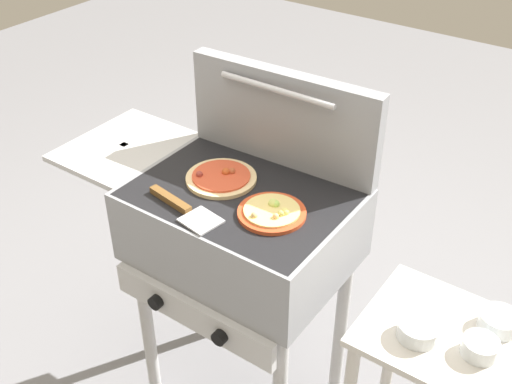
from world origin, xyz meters
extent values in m
cube|color=gray|center=(0.00, 0.00, 0.78)|extent=(0.64, 0.48, 0.24)
cube|color=black|center=(0.00, 0.00, 0.90)|extent=(0.61, 0.46, 0.01)
cube|color=#BDBDBD|center=(-0.48, 0.00, 0.89)|extent=(0.32, 0.41, 0.02)
cube|color=#BDBDBD|center=(-0.48, 0.00, 0.78)|extent=(0.02, 0.02, 0.24)
cube|color=#BDBDBD|center=(0.00, -0.25, 0.61)|extent=(0.58, 0.02, 0.10)
cylinder|color=black|center=(-0.12, -0.28, 0.61)|extent=(0.04, 0.02, 0.04)
cylinder|color=black|center=(0.12, -0.28, 0.61)|extent=(0.04, 0.02, 0.04)
cylinder|color=#BDBDBD|center=(-0.27, -0.19, 0.33)|extent=(0.04, 0.04, 0.66)
cylinder|color=#BDBDBD|center=(-0.27, 0.19, 0.33)|extent=(0.04, 0.04, 0.66)
cylinder|color=#BDBDBD|center=(0.27, 0.19, 0.33)|extent=(0.04, 0.04, 0.66)
cube|color=gray|center=(0.00, 0.21, 1.05)|extent=(0.63, 0.07, 0.30)
cylinder|color=#B7B7BC|center=(0.00, 0.17, 1.16)|extent=(0.38, 0.02, 0.02)
cylinder|color=#C64723|center=(0.13, -0.04, 0.91)|extent=(0.19, 0.19, 0.01)
cylinder|color=#EDD17A|center=(0.13, -0.04, 0.92)|extent=(0.16, 0.16, 0.01)
sphere|color=#F2E374|center=(0.17, -0.03, 0.92)|extent=(0.02, 0.02, 0.02)
sphere|color=#D6E174|center=(0.12, -0.02, 0.92)|extent=(0.03, 0.03, 0.03)
sphere|color=#F2B871|center=(0.16, -0.07, 0.92)|extent=(0.02, 0.02, 0.02)
sphere|color=#DDB56F|center=(0.11, -0.10, 0.92)|extent=(0.02, 0.02, 0.02)
sphere|color=#C0BE5E|center=(0.17, -0.05, 0.92)|extent=(0.02, 0.02, 0.02)
sphere|color=#BBE66A|center=(0.13, -0.02, 0.92)|extent=(0.02, 0.02, 0.02)
cylinder|color=beige|center=(-0.09, 0.02, 0.91)|extent=(0.21, 0.21, 0.01)
cylinder|color=#D14C2D|center=(-0.09, 0.02, 0.92)|extent=(0.17, 0.17, 0.01)
sphere|color=#B4522F|center=(-0.07, 0.05, 0.92)|extent=(0.02, 0.02, 0.02)
sphere|color=#9F3C31|center=(-0.14, -0.02, 0.92)|extent=(0.02, 0.02, 0.02)
sphere|color=#C95224|center=(-0.08, 0.03, 0.92)|extent=(0.02, 0.02, 0.02)
cube|color=#B7BABF|center=(-0.01, -0.18, 0.90)|extent=(0.11, 0.10, 0.01)
cube|color=brown|center=(-0.13, -0.16, 0.91)|extent=(0.16, 0.05, 0.02)
cube|color=beige|center=(0.66, 0.00, 0.71)|extent=(0.44, 0.36, 0.02)
cylinder|color=beige|center=(0.47, 0.15, 0.35)|extent=(0.04, 0.04, 0.70)
cylinder|color=silver|center=(0.59, -0.05, 0.74)|extent=(0.11, 0.11, 0.04)
cylinder|color=#4C7533|center=(0.59, -0.05, 0.73)|extent=(0.09, 0.09, 0.02)
cylinder|color=silver|center=(0.74, -0.02, 0.74)|extent=(0.09, 0.09, 0.04)
cylinder|color=maroon|center=(0.74, -0.02, 0.73)|extent=(0.07, 0.07, 0.02)
cylinder|color=silver|center=(0.75, 0.09, 0.74)|extent=(0.10, 0.10, 0.04)
cylinder|color=maroon|center=(0.75, 0.09, 0.73)|extent=(0.08, 0.08, 0.02)
camera|label=1|loc=(0.90, -1.20, 1.93)|focal=43.96mm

